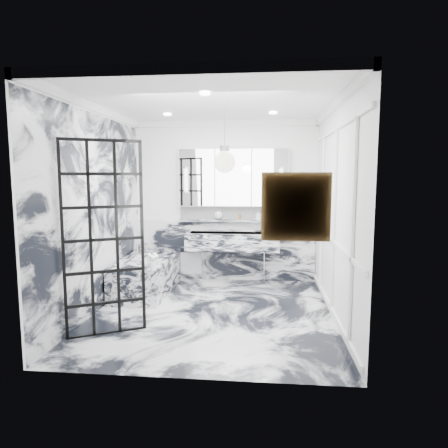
# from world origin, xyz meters

# --- Properties ---
(floor) EXTENTS (3.60, 3.60, 0.00)m
(floor) POSITION_xyz_m (0.00, 0.00, 0.00)
(floor) COLOR silver
(floor) RESTS_ON ground
(ceiling) EXTENTS (3.60, 3.60, 0.00)m
(ceiling) POSITION_xyz_m (0.00, 0.00, 2.80)
(ceiling) COLOR white
(ceiling) RESTS_ON wall_back
(wall_back) EXTENTS (3.60, 0.00, 3.60)m
(wall_back) POSITION_xyz_m (0.00, 1.80, 1.40)
(wall_back) COLOR white
(wall_back) RESTS_ON floor
(wall_front) EXTENTS (3.60, 0.00, 3.60)m
(wall_front) POSITION_xyz_m (0.00, -1.80, 1.40)
(wall_front) COLOR white
(wall_front) RESTS_ON floor
(wall_left) EXTENTS (0.00, 3.60, 3.60)m
(wall_left) POSITION_xyz_m (-1.60, 0.00, 1.40)
(wall_left) COLOR white
(wall_left) RESTS_ON floor
(wall_right) EXTENTS (0.00, 3.60, 3.60)m
(wall_right) POSITION_xyz_m (1.60, 0.00, 1.40)
(wall_right) COLOR white
(wall_right) RESTS_ON floor
(marble_clad_back) EXTENTS (3.18, 0.05, 1.05)m
(marble_clad_back) POSITION_xyz_m (0.00, 1.78, 0.53)
(marble_clad_back) COLOR silver
(marble_clad_back) RESTS_ON floor
(marble_clad_left) EXTENTS (0.02, 3.56, 2.68)m
(marble_clad_left) POSITION_xyz_m (-1.59, 0.00, 1.34)
(marble_clad_left) COLOR silver
(marble_clad_left) RESTS_ON floor
(panel_molding) EXTENTS (0.03, 3.40, 2.30)m
(panel_molding) POSITION_xyz_m (1.58, 0.00, 1.30)
(panel_molding) COLOR white
(panel_molding) RESTS_ON floor
(soap_bottle_a) EXTENTS (0.10, 0.10, 0.22)m
(soap_bottle_a) POSITION_xyz_m (0.74, 1.71, 1.20)
(soap_bottle_a) COLOR #8C5919
(soap_bottle_a) RESTS_ON ledge
(soap_bottle_b) EXTENTS (0.09, 0.09, 0.16)m
(soap_bottle_b) POSITION_xyz_m (0.59, 1.71, 1.17)
(soap_bottle_b) COLOR #4C4C51
(soap_bottle_b) RESTS_ON ledge
(soap_bottle_c) EXTENTS (0.13, 0.13, 0.14)m
(soap_bottle_c) POSITION_xyz_m (0.92, 1.71, 1.16)
(soap_bottle_c) COLOR silver
(soap_bottle_c) RESTS_ON ledge
(face_pot) EXTENTS (0.14, 0.14, 0.14)m
(face_pot) POSITION_xyz_m (-0.11, 1.71, 1.17)
(face_pot) COLOR white
(face_pot) RESTS_ON ledge
(amber_bottle) EXTENTS (0.04, 0.04, 0.10)m
(amber_bottle) POSITION_xyz_m (0.26, 1.71, 1.14)
(amber_bottle) COLOR #8C5919
(amber_bottle) RESTS_ON ledge
(flower_vase) EXTENTS (0.09, 0.09, 0.12)m
(flower_vase) POSITION_xyz_m (-0.84, 0.08, 0.61)
(flower_vase) COLOR silver
(flower_vase) RESTS_ON bathtub
(crittall_door) EXTENTS (0.80, 0.44, 2.25)m
(crittall_door) POSITION_xyz_m (-1.15, -0.85, 1.13)
(crittall_door) COLOR black
(crittall_door) RESTS_ON floor
(artwork) EXTENTS (0.49, 0.05, 0.49)m
(artwork) POSITION_xyz_m (0.95, -1.76, 1.59)
(artwork) COLOR #C47F14
(artwork) RESTS_ON wall_front
(pendant_light) EXTENTS (0.22, 0.22, 0.22)m
(pendant_light) POSITION_xyz_m (0.27, -1.06, 2.00)
(pendant_light) COLOR white
(pendant_light) RESTS_ON ceiling
(trough_sink) EXTENTS (1.60, 0.45, 0.30)m
(trough_sink) POSITION_xyz_m (0.15, 1.55, 0.73)
(trough_sink) COLOR silver
(trough_sink) RESTS_ON wall_back
(ledge) EXTENTS (1.90, 0.14, 0.04)m
(ledge) POSITION_xyz_m (0.15, 1.72, 1.07)
(ledge) COLOR silver
(ledge) RESTS_ON wall_back
(subway_tile) EXTENTS (1.90, 0.03, 0.23)m
(subway_tile) POSITION_xyz_m (0.15, 1.78, 1.21)
(subway_tile) COLOR white
(subway_tile) RESTS_ON wall_back
(mirror_cabinet) EXTENTS (1.90, 0.16, 1.00)m
(mirror_cabinet) POSITION_xyz_m (0.15, 1.73, 1.82)
(mirror_cabinet) COLOR white
(mirror_cabinet) RESTS_ON wall_back
(sconce_left) EXTENTS (0.07, 0.07, 0.40)m
(sconce_left) POSITION_xyz_m (-0.67, 1.63, 1.78)
(sconce_left) COLOR white
(sconce_left) RESTS_ON mirror_cabinet
(sconce_right) EXTENTS (0.07, 0.07, 0.40)m
(sconce_right) POSITION_xyz_m (0.97, 1.63, 1.78)
(sconce_right) COLOR white
(sconce_right) RESTS_ON mirror_cabinet
(bathtub) EXTENTS (0.75, 1.65, 0.55)m
(bathtub) POSITION_xyz_m (-1.18, 0.90, 0.28)
(bathtub) COLOR silver
(bathtub) RESTS_ON floor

